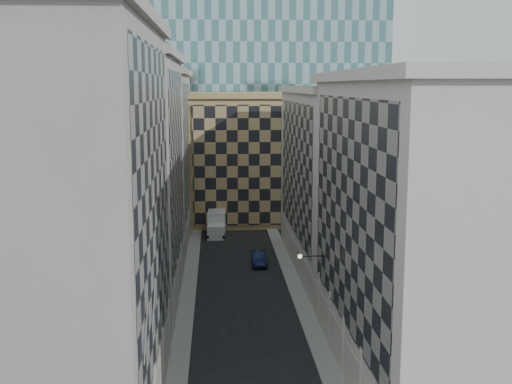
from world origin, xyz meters
name	(u,v)px	position (x,y,z in m)	size (l,w,h in m)	color
sidewalk_west	(186,307)	(-5.25, 30.00, 0.07)	(1.50, 100.00, 0.15)	gray
sidewalk_east	(302,304)	(5.25, 30.00, 0.07)	(1.50, 100.00, 0.15)	gray
bldg_left_a	(69,225)	(-10.88, 11.00, 11.82)	(10.80, 22.80, 23.70)	gray
bldg_left_b	(124,179)	(-10.88, 33.00, 11.32)	(10.80, 22.80, 22.70)	gray
bldg_left_c	(148,158)	(-10.88, 55.00, 10.83)	(10.80, 22.80, 21.70)	gray
bldg_right_a	(419,230)	(10.88, 15.00, 10.32)	(10.80, 26.80, 20.70)	beige
bldg_right_b	(340,179)	(10.89, 42.00, 9.85)	(10.80, 28.80, 19.70)	beige
tan_block	(246,157)	(2.00, 67.90, 9.44)	(16.80, 14.80, 18.80)	tan
church_tower	(230,41)	(0.00, 82.00, 26.95)	(7.20, 7.20, 51.50)	#322C27
flagpoles_left	(150,318)	(-5.90, 6.00, 8.00)	(0.10, 6.33, 2.33)	gray
bracket_lamp	(302,256)	(4.38, 24.00, 6.20)	(1.98, 0.36, 0.36)	black
box_truck	(216,225)	(-2.45, 58.21, 1.37)	(2.55, 5.83, 3.15)	silver
dark_car	(259,258)	(2.21, 43.53, 0.75)	(1.58, 4.53, 1.49)	#10183C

